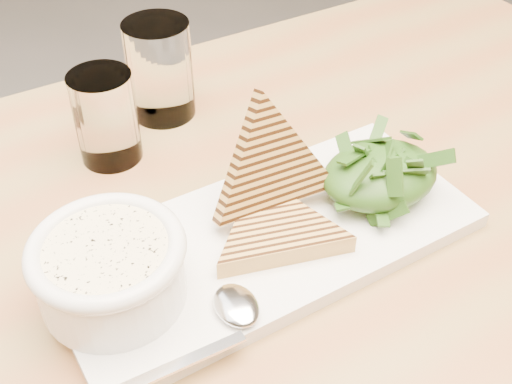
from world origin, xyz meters
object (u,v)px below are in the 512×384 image
platter (267,239)px  glass_far (160,70)px  glass_near (106,117)px  table_top (266,282)px  soup_bowl (112,276)px

platter → glass_far: size_ratio=3.41×
glass_near → glass_far: glass_far is taller
table_top → glass_far: size_ratio=10.65×
soup_bowl → glass_near: bearing=71.8°
table_top → glass_near: 0.24m
platter → soup_bowl: (-0.14, -0.00, 0.03)m
platter → soup_bowl: size_ratio=3.26×
platter → glass_near: glass_near is taller
table_top → glass_far: (0.02, 0.27, 0.08)m
table_top → glass_near: bearing=106.4°
soup_bowl → platter: bearing=0.9°
glass_far → platter: bearing=-90.7°
platter → glass_near: (-0.08, 0.20, 0.04)m
platter → glass_far: bearing=89.3°
platter → soup_bowl: soup_bowl is taller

